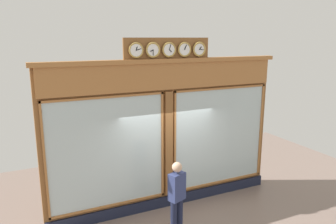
# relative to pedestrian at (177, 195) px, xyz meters

# --- Properties ---
(shop_facade) EXTENTS (6.19, 0.42, 4.29)m
(shop_facade) POSITION_rel_pedestrian_xyz_m (-0.35, -1.33, 1.00)
(shop_facade) COLOR brown
(shop_facade) RESTS_ON ground_plane
(pedestrian) EXTENTS (0.42, 0.33, 1.69)m
(pedestrian) POSITION_rel_pedestrian_xyz_m (0.00, 0.00, 0.00)
(pedestrian) COLOR #191E38
(pedestrian) RESTS_ON ground_plane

